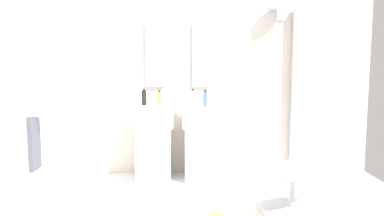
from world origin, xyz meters
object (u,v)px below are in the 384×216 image
shower_column (296,88)px  soap_bottle_white (193,97)px  towel_rack (31,145)px  soap_bottle_blue (205,99)px  soap_bottle_black (144,98)px  lounge_chair (293,177)px  pedestal_sink_left (154,140)px  pedestal_sink_right (202,140)px  soap_bottle_amber (159,98)px

shower_column → soap_bottle_white: shower_column is taller
towel_rack → soap_bottle_white: (1.52, 1.02, 0.35)m
shower_column → soap_bottle_blue: (-1.14, -0.38, -0.10)m
soap_bottle_black → lounge_chair: bearing=-37.1°
pedestal_sink_left → shower_column: size_ratio=0.48×
pedestal_sink_right → soap_bottle_blue: soap_bottle_blue is taller
pedestal_sink_right → soap_bottle_black: bearing=177.8°
soap_bottle_blue → pedestal_sink_left: bearing=164.4°
pedestal_sink_right → shower_column: (1.18, 0.21, 0.60)m
towel_rack → soap_bottle_blue: (1.65, 0.78, 0.35)m
lounge_chair → soap_bottle_black: (-1.46, 1.10, 0.63)m
soap_bottle_blue → soap_bottle_amber: soap_bottle_blue is taller
lounge_chair → pedestal_sink_right: bearing=125.9°
soap_bottle_blue → soap_bottle_amber: 0.60m
pedestal_sink_right → soap_bottle_white: soap_bottle_white is taller
soap_bottle_blue → soap_bottle_amber: bearing=153.0°
pedestal_sink_left → soap_bottle_blue: bearing=-15.6°
lounge_chair → soap_bottle_black: 1.93m
pedestal_sink_left → soap_bottle_black: 0.52m
pedestal_sink_right → soap_bottle_white: bearing=145.6°
shower_column → soap_bottle_blue: 1.21m
lounge_chair → soap_bottle_white: 1.57m
pedestal_sink_left → shower_column: 1.86m
lounge_chair → soap_bottle_blue: bearing=129.5°
pedestal_sink_left → soap_bottle_amber: 0.51m
pedestal_sink_right → towel_rack: size_ratio=1.04×
lounge_chair → soap_bottle_white: bearing=127.5°
lounge_chair → soap_bottle_black: bearing=142.9°
soap_bottle_black → soap_bottle_white: size_ratio=1.02×
shower_column → soap_bottle_white: size_ratio=10.94×
shower_column → pedestal_sink_right: bearing=-169.9°
pedestal_sink_left → soap_bottle_black: size_ratio=5.21×
pedestal_sink_right → soap_bottle_blue: size_ratio=5.16×
pedestal_sink_left → lounge_chair: 1.73m
pedestal_sink_right → lounge_chair: bearing=-54.1°
pedestal_sink_left → towel_rack: (-1.05, -0.95, 0.15)m
pedestal_sink_left → pedestal_sink_right: (0.57, 0.00, 0.00)m
shower_column → towel_rack: 3.06m
pedestal_sink_right → soap_bottle_amber: 0.71m
shower_column → soap_bottle_black: bearing=-174.4°
pedestal_sink_right → shower_column: 1.34m
lounge_chair → towel_rack: towel_rack is taller
pedestal_sink_right → lounge_chair: pedestal_sink_right is taller
shower_column → soap_bottle_amber: bearing=-176.5°
shower_column → soap_bottle_blue: bearing=-161.8°
soap_bottle_amber → pedestal_sink_right: bearing=-11.8°
lounge_chair → soap_bottle_amber: size_ratio=6.18×
soap_bottle_black → pedestal_sink_left: bearing=-13.3°
soap_bottle_black → towel_rack: bearing=-134.0°
lounge_chair → soap_bottle_amber: soap_bottle_amber is taller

